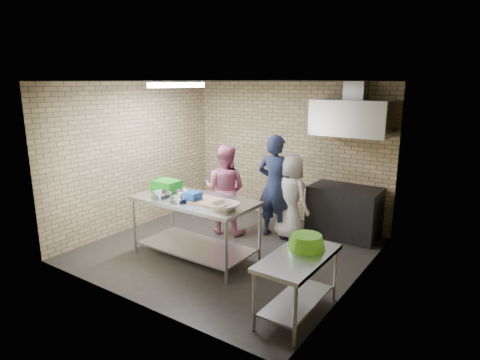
# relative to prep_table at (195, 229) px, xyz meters

# --- Properties ---
(floor) EXTENTS (4.20, 4.20, 0.00)m
(floor) POSITION_rel_prep_table_xyz_m (0.23, 0.54, -0.48)
(floor) COLOR black
(floor) RESTS_ON ground
(ceiling) EXTENTS (4.20, 4.20, 0.00)m
(ceiling) POSITION_rel_prep_table_xyz_m (0.23, 0.54, 2.22)
(ceiling) COLOR black
(ceiling) RESTS_ON ground
(back_wall) EXTENTS (4.20, 0.06, 2.70)m
(back_wall) POSITION_rel_prep_table_xyz_m (0.23, 2.54, 0.87)
(back_wall) COLOR tan
(back_wall) RESTS_ON ground
(front_wall) EXTENTS (4.20, 0.06, 2.70)m
(front_wall) POSITION_rel_prep_table_xyz_m (0.23, -1.46, 0.87)
(front_wall) COLOR tan
(front_wall) RESTS_ON ground
(left_wall) EXTENTS (0.06, 4.00, 2.70)m
(left_wall) POSITION_rel_prep_table_xyz_m (-1.87, 0.54, 0.87)
(left_wall) COLOR tan
(left_wall) RESTS_ON ground
(right_wall) EXTENTS (0.06, 4.00, 2.70)m
(right_wall) POSITION_rel_prep_table_xyz_m (2.33, 0.54, 0.87)
(right_wall) COLOR tan
(right_wall) RESTS_ON ground
(prep_table) EXTENTS (1.91, 0.96, 0.96)m
(prep_table) POSITION_rel_prep_table_xyz_m (0.00, 0.00, 0.00)
(prep_table) COLOR silver
(prep_table) RESTS_ON floor
(side_counter) EXTENTS (0.60, 1.20, 0.75)m
(side_counter) POSITION_rel_prep_table_xyz_m (2.03, -0.56, -0.10)
(side_counter) COLOR silver
(side_counter) RESTS_ON floor
(stove) EXTENTS (1.20, 0.70, 0.90)m
(stove) POSITION_rel_prep_table_xyz_m (1.58, 2.19, -0.03)
(stove) COLOR black
(stove) RESTS_ON floor
(range_hood) EXTENTS (1.30, 0.60, 0.60)m
(range_hood) POSITION_rel_prep_table_xyz_m (1.58, 2.24, 1.62)
(range_hood) COLOR silver
(range_hood) RESTS_ON back_wall
(hood_duct) EXTENTS (0.35, 0.30, 0.30)m
(hood_duct) POSITION_rel_prep_table_xyz_m (1.58, 2.39, 2.07)
(hood_duct) COLOR #A5A8AD
(hood_duct) RESTS_ON back_wall
(wall_shelf) EXTENTS (0.80, 0.20, 0.04)m
(wall_shelf) POSITION_rel_prep_table_xyz_m (1.88, 2.43, 1.44)
(wall_shelf) COLOR #3F2B19
(wall_shelf) RESTS_ON back_wall
(fluorescent_fixture) EXTENTS (0.10, 1.25, 0.08)m
(fluorescent_fixture) POSITION_rel_prep_table_xyz_m (-0.77, 0.54, 2.16)
(fluorescent_fixture) COLOR white
(fluorescent_fixture) RESTS_ON ceiling
(green_crate) EXTENTS (0.43, 0.32, 0.17)m
(green_crate) POSITION_rel_prep_table_xyz_m (-0.70, 0.12, 0.56)
(green_crate) COLOR #1B921C
(green_crate) RESTS_ON prep_table
(blue_tub) EXTENTS (0.21, 0.21, 0.14)m
(blue_tub) POSITION_rel_prep_table_xyz_m (0.05, -0.10, 0.55)
(blue_tub) COLOR blue
(blue_tub) RESTS_ON prep_table
(cutting_board) EXTENTS (0.59, 0.45, 0.03)m
(cutting_board) POSITION_rel_prep_table_xyz_m (0.35, -0.02, 0.49)
(cutting_board) COLOR tan
(cutting_board) RESTS_ON prep_table
(mixing_bowl_a) EXTENTS (0.31, 0.31, 0.07)m
(mixing_bowl_a) POSITION_rel_prep_table_xyz_m (-0.50, -0.20, 0.52)
(mixing_bowl_a) COLOR silver
(mixing_bowl_a) RESTS_ON prep_table
(mixing_bowl_b) EXTENTS (0.24, 0.24, 0.07)m
(mixing_bowl_b) POSITION_rel_prep_table_xyz_m (-0.30, 0.05, 0.51)
(mixing_bowl_b) COLOR silver
(mixing_bowl_b) RESTS_ON prep_table
(mixing_bowl_c) EXTENTS (0.29, 0.29, 0.07)m
(mixing_bowl_c) POSITION_rel_prep_table_xyz_m (-0.10, -0.22, 0.51)
(mixing_bowl_c) COLOR silver
(mixing_bowl_c) RESTS_ON prep_table
(ceramic_bowl) EXTENTS (0.38, 0.38, 0.09)m
(ceramic_bowl) POSITION_rel_prep_table_xyz_m (0.70, -0.15, 0.52)
(ceramic_bowl) COLOR beige
(ceramic_bowl) RESTS_ON prep_table
(green_basin) EXTENTS (0.46, 0.46, 0.17)m
(green_basin) POSITION_rel_prep_table_xyz_m (2.01, -0.31, 0.36)
(green_basin) COLOR #59C626
(green_basin) RESTS_ON side_counter
(bottle_red) EXTENTS (0.07, 0.07, 0.18)m
(bottle_red) POSITION_rel_prep_table_xyz_m (1.63, 2.43, 1.55)
(bottle_red) COLOR #B22619
(bottle_red) RESTS_ON wall_shelf
(bottle_green) EXTENTS (0.06, 0.06, 0.15)m
(bottle_green) POSITION_rel_prep_table_xyz_m (2.03, 2.43, 1.54)
(bottle_green) COLOR green
(bottle_green) RESTS_ON wall_shelf
(man_navy) EXTENTS (0.68, 0.46, 1.83)m
(man_navy) POSITION_rel_prep_table_xyz_m (0.56, 1.49, 0.44)
(man_navy) COLOR black
(man_navy) RESTS_ON floor
(woman_pink) EXTENTS (0.91, 0.78, 1.61)m
(woman_pink) POSITION_rel_prep_table_xyz_m (-0.28, 1.15, 0.33)
(woman_pink) COLOR #C86A8F
(woman_pink) RESTS_ON floor
(woman_white) EXTENTS (0.85, 0.69, 1.51)m
(woman_white) POSITION_rel_prep_table_xyz_m (0.81, 1.59, 0.28)
(woman_white) COLOR silver
(woman_white) RESTS_ON floor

